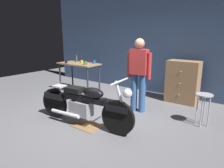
% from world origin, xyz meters
% --- Properties ---
extents(ground_plane, '(12.00, 12.00, 0.00)m').
position_xyz_m(ground_plane, '(0.00, 0.00, 0.00)').
color(ground_plane, slate).
extents(back_wall, '(8.00, 0.12, 3.10)m').
position_xyz_m(back_wall, '(0.00, 2.80, 1.55)').
color(back_wall, '#384C70').
rests_on(back_wall, ground_plane).
extents(workbench, '(1.30, 0.64, 0.90)m').
position_xyz_m(workbench, '(-1.79, 1.43, 0.79)').
color(workbench, '#99724C').
rests_on(workbench, ground_plane).
extents(motorcycle, '(2.19, 0.62, 1.00)m').
position_xyz_m(motorcycle, '(0.01, -0.25, 0.45)').
color(motorcycle, black).
rests_on(motorcycle, ground_plane).
extents(person_standing, '(0.57, 0.27, 1.67)m').
position_xyz_m(person_standing, '(0.49, 1.05, 0.93)').
color(person_standing, '#345B97').
rests_on(person_standing, ground_plane).
extents(shop_stool, '(0.32, 0.32, 0.64)m').
position_xyz_m(shop_stool, '(1.89, 1.12, 0.50)').
color(shop_stool, '#B2B2B7').
rests_on(shop_stool, ground_plane).
extents(wooden_dresser, '(0.80, 0.47, 1.10)m').
position_xyz_m(wooden_dresser, '(1.11, 2.30, 0.55)').
color(wooden_dresser, '#99724C').
rests_on(wooden_dresser, ground_plane).
extents(drip_tray, '(0.56, 0.40, 0.01)m').
position_xyz_m(drip_tray, '(0.09, -0.25, 0.01)').
color(drip_tray, olive).
rests_on(drip_tray, ground_plane).
extents(mug_green_speckled, '(0.12, 0.09, 0.10)m').
position_xyz_m(mug_green_speckled, '(-1.38, 1.29, 0.95)').
color(mug_green_speckled, '#3D7F4C').
rests_on(mug_green_speckled, workbench).
extents(mug_black_matte, '(0.11, 0.07, 0.09)m').
position_xyz_m(mug_black_matte, '(-2.07, 1.18, 0.94)').
color(mug_black_matte, black).
rests_on(mug_black_matte, workbench).
extents(mug_yellow_tall, '(0.11, 0.07, 0.09)m').
position_xyz_m(mug_yellow_tall, '(-1.72, 1.49, 0.95)').
color(mug_yellow_tall, yellow).
rests_on(mug_yellow_tall, workbench).
extents(mug_blue_enamel, '(0.11, 0.08, 0.10)m').
position_xyz_m(mug_blue_enamel, '(-1.34, 1.63, 0.95)').
color(mug_blue_enamel, '#2D51AD').
rests_on(mug_blue_enamel, workbench).
extents(bottle, '(0.06, 0.06, 0.24)m').
position_xyz_m(bottle, '(-2.09, 1.62, 1.00)').
color(bottle, '#3F4C59').
rests_on(bottle, workbench).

